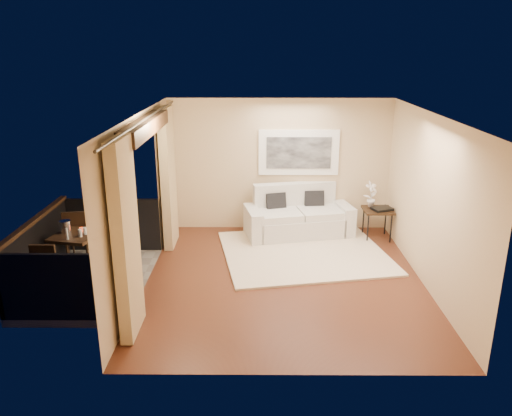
{
  "coord_description": "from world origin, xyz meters",
  "views": [
    {
      "loc": [
        -0.42,
        -7.45,
        3.67
      ],
      "look_at": [
        -0.47,
        0.6,
        1.05
      ],
      "focal_mm": 35.0,
      "sensor_mm": 36.0,
      "label": 1
    }
  ],
  "objects_px": {
    "balcony_chair_far": "(78,233)",
    "ice_bucket": "(65,227)",
    "side_table": "(378,212)",
    "sofa": "(298,218)",
    "orchid": "(371,194)",
    "bistro_table": "(75,239)",
    "balcony_chair_near": "(43,270)"
  },
  "relations": [
    {
      "from": "sofa",
      "to": "balcony_chair_far",
      "type": "relative_size",
      "value": 2.24
    },
    {
      "from": "ice_bucket",
      "to": "bistro_table",
      "type": "bearing_deg",
      "value": -26.75
    },
    {
      "from": "bistro_table",
      "to": "balcony_chair_far",
      "type": "xyz_separation_m",
      "value": [
        -0.17,
        0.57,
        -0.12
      ]
    },
    {
      "from": "orchid",
      "to": "sofa",
      "type": "bearing_deg",
      "value": 177.12
    },
    {
      "from": "side_table",
      "to": "sofa",
      "type": "bearing_deg",
      "value": 172.41
    },
    {
      "from": "orchid",
      "to": "bistro_table",
      "type": "distance_m",
      "value": 5.56
    },
    {
      "from": "balcony_chair_far",
      "to": "sofa",
      "type": "bearing_deg",
      "value": -167.19
    },
    {
      "from": "bistro_table",
      "to": "balcony_chair_far",
      "type": "distance_m",
      "value": 0.6
    },
    {
      "from": "balcony_chair_far",
      "to": "orchid",
      "type": "bearing_deg",
      "value": -173.19
    },
    {
      "from": "balcony_chair_far",
      "to": "ice_bucket",
      "type": "distance_m",
      "value": 0.57
    },
    {
      "from": "side_table",
      "to": "orchid",
      "type": "relative_size",
      "value": 1.16
    },
    {
      "from": "balcony_chair_near",
      "to": "bistro_table",
      "type": "bearing_deg",
      "value": 71.79
    },
    {
      "from": "side_table",
      "to": "bistro_table",
      "type": "height_order",
      "value": "bistro_table"
    },
    {
      "from": "side_table",
      "to": "ice_bucket",
      "type": "height_order",
      "value": "ice_bucket"
    },
    {
      "from": "sofa",
      "to": "ice_bucket",
      "type": "distance_m",
      "value": 4.42
    },
    {
      "from": "orchid",
      "to": "ice_bucket",
      "type": "distance_m",
      "value": 5.69
    },
    {
      "from": "balcony_chair_far",
      "to": "side_table",
      "type": "bearing_deg",
      "value": -174.85
    },
    {
      "from": "ice_bucket",
      "to": "balcony_chair_far",
      "type": "bearing_deg",
      "value": 89.24
    },
    {
      "from": "side_table",
      "to": "ice_bucket",
      "type": "distance_m",
      "value": 5.77
    },
    {
      "from": "sofa",
      "to": "orchid",
      "type": "bearing_deg",
      "value": -14.88
    },
    {
      "from": "bistro_table",
      "to": "balcony_chair_far",
      "type": "relative_size",
      "value": 0.78
    },
    {
      "from": "orchid",
      "to": "bistro_table",
      "type": "height_order",
      "value": "orchid"
    },
    {
      "from": "balcony_chair_far",
      "to": "ice_bucket",
      "type": "xyz_separation_m",
      "value": [
        -0.01,
        -0.48,
        0.3
      ]
    },
    {
      "from": "sofa",
      "to": "bistro_table",
      "type": "height_order",
      "value": "sofa"
    },
    {
      "from": "side_table",
      "to": "balcony_chair_near",
      "type": "xyz_separation_m",
      "value": [
        -5.56,
        -2.62,
        -0.05
      ]
    },
    {
      "from": "sofa",
      "to": "balcony_chair_near",
      "type": "relative_size",
      "value": 2.56
    },
    {
      "from": "bistro_table",
      "to": "balcony_chair_far",
      "type": "bearing_deg",
      "value": 106.25
    },
    {
      "from": "sofa",
      "to": "ice_bucket",
      "type": "xyz_separation_m",
      "value": [
        -3.92,
        -1.97,
        0.52
      ]
    },
    {
      "from": "balcony_chair_far",
      "to": "balcony_chair_near",
      "type": "distance_m",
      "value": 1.34
    },
    {
      "from": "sofa",
      "to": "bistro_table",
      "type": "distance_m",
      "value": 4.29
    },
    {
      "from": "orchid",
      "to": "ice_bucket",
      "type": "bearing_deg",
      "value": -160.48
    },
    {
      "from": "bistro_table",
      "to": "orchid",
      "type": "bearing_deg",
      "value": 20.95
    }
  ]
}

